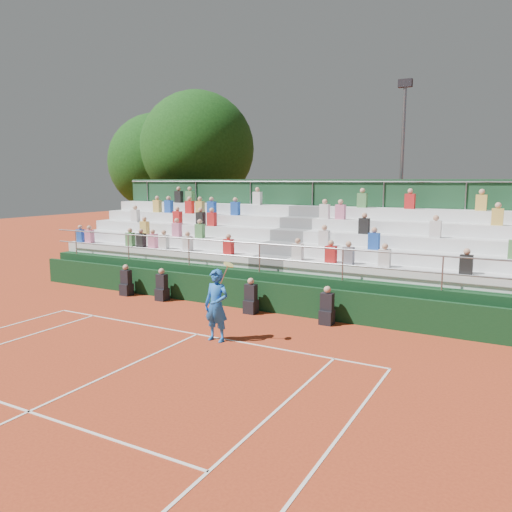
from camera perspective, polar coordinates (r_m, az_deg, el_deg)
The scene contains 8 objects.
ground at distance 14.50m, azimuth -6.75°, elevation -8.89°, with size 90.00×90.00×0.00m, color #B23D1D.
courtside_wall at distance 16.98m, azimuth -0.49°, elevation -4.48°, with size 20.00×0.15×1.00m, color black.
line_officials at distance 17.33m, azimuth -5.32°, elevation -4.32°, with size 8.52×0.40×1.19m.
grandstand at distance 19.70m, azimuth 4.10°, elevation -0.99°, with size 20.00×5.20×4.40m.
tennis_player at distance 13.63m, azimuth -4.53°, elevation -5.65°, with size 0.90×0.49×2.22m.
tree_west at distance 30.97m, azimuth -11.25°, elevation 10.44°, with size 5.73×5.73×8.30m.
tree_east at distance 28.97m, azimuth -6.74°, elevation 12.05°, with size 6.40×6.40×9.32m.
floodlight_mast at distance 23.83m, azimuth 16.33°, elevation 10.02°, with size 0.60×0.25×8.77m.
Camera 1 is at (8.07, -11.23, 4.35)m, focal length 35.00 mm.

